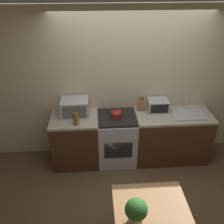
{
  "coord_description": "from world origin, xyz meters",
  "views": [
    {
      "loc": [
        -0.58,
        -2.73,
        3.07
      ],
      "look_at": [
        -0.34,
        0.67,
        1.05
      ],
      "focal_mm": 40.0,
      "sensor_mm": 36.0,
      "label": 1
    }
  ],
  "objects_px": {
    "toaster_oven": "(158,105)",
    "dining_table": "(151,215)",
    "stove_range": "(117,139)",
    "microwave": "(75,107)",
    "bottle": "(76,118)",
    "kettle": "(116,113)"
  },
  "relations": [
    {
      "from": "microwave",
      "to": "dining_table",
      "type": "xyz_separation_m",
      "value": [
        0.92,
        -1.84,
        -0.38
      ]
    },
    {
      "from": "stove_range",
      "to": "kettle",
      "type": "relative_size",
      "value": 5.17
    },
    {
      "from": "stove_range",
      "to": "bottle",
      "type": "relative_size",
      "value": 3.07
    },
    {
      "from": "dining_table",
      "to": "kettle",
      "type": "bearing_deg",
      "value": 98.19
    },
    {
      "from": "kettle",
      "to": "dining_table",
      "type": "relative_size",
      "value": 0.21
    },
    {
      "from": "bottle",
      "to": "dining_table",
      "type": "height_order",
      "value": "bottle"
    },
    {
      "from": "kettle",
      "to": "bottle",
      "type": "height_order",
      "value": "bottle"
    },
    {
      "from": "kettle",
      "to": "toaster_oven",
      "type": "relative_size",
      "value": 0.5
    },
    {
      "from": "microwave",
      "to": "bottle",
      "type": "xyz_separation_m",
      "value": [
        0.03,
        -0.3,
        -0.03
      ]
    },
    {
      "from": "stove_range",
      "to": "dining_table",
      "type": "xyz_separation_m",
      "value": [
        0.23,
        -1.72,
        0.21
      ]
    },
    {
      "from": "stove_range",
      "to": "dining_table",
      "type": "relative_size",
      "value": 1.08
    },
    {
      "from": "stove_range",
      "to": "microwave",
      "type": "bearing_deg",
      "value": 170.2
    },
    {
      "from": "stove_range",
      "to": "kettle",
      "type": "distance_m",
      "value": 0.52
    },
    {
      "from": "toaster_oven",
      "to": "bottle",
      "type": "bearing_deg",
      "value": -166.18
    },
    {
      "from": "microwave",
      "to": "dining_table",
      "type": "bearing_deg",
      "value": -63.48
    },
    {
      "from": "bottle",
      "to": "kettle",
      "type": "bearing_deg",
      "value": 15.17
    },
    {
      "from": "toaster_oven",
      "to": "dining_table",
      "type": "xyz_separation_m",
      "value": [
        -0.48,
        -1.88,
        -0.34
      ]
    },
    {
      "from": "bottle",
      "to": "microwave",
      "type": "bearing_deg",
      "value": 94.91
    },
    {
      "from": "stove_range",
      "to": "dining_table",
      "type": "bearing_deg",
      "value": -82.36
    },
    {
      "from": "stove_range",
      "to": "toaster_oven",
      "type": "distance_m",
      "value": 0.92
    },
    {
      "from": "toaster_oven",
      "to": "dining_table",
      "type": "bearing_deg",
      "value": -104.37
    },
    {
      "from": "microwave",
      "to": "dining_table",
      "type": "height_order",
      "value": "microwave"
    }
  ]
}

